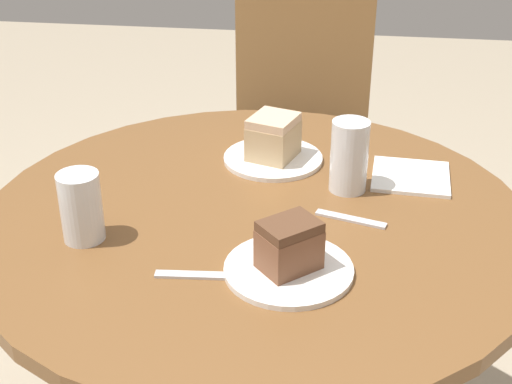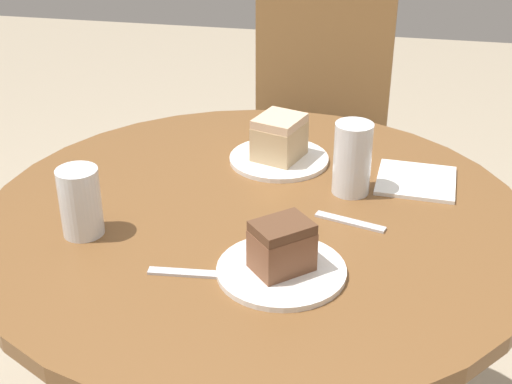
% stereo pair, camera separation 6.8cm
% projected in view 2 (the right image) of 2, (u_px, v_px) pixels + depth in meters
% --- Properties ---
extents(table, '(1.04, 1.04, 0.76)m').
position_uv_depth(table, '(256.00, 278.00, 1.42)').
color(table, brown).
rests_on(table, ground_plane).
extents(chair, '(0.51, 0.51, 0.95)m').
position_uv_depth(chair, '(312.00, 139.00, 2.32)').
color(chair, olive).
rests_on(chair, ground_plane).
extents(plate_near, '(0.21, 0.21, 0.01)m').
position_uv_depth(plate_near, '(281.00, 270.00, 1.16)').
color(plate_near, white).
rests_on(plate_near, table).
extents(plate_far, '(0.21, 0.21, 0.01)m').
position_uv_depth(plate_far, '(279.00, 159.00, 1.54)').
color(plate_far, white).
rests_on(plate_far, table).
extents(cake_slice_near, '(0.12, 0.11, 0.08)m').
position_uv_depth(cake_slice_near, '(282.00, 246.00, 1.14)').
color(cake_slice_near, brown).
rests_on(cake_slice_near, plate_near).
extents(cake_slice_far, '(0.12, 0.12, 0.09)m').
position_uv_depth(cake_slice_far, '(279.00, 137.00, 1.51)').
color(cake_slice_far, tan).
rests_on(cake_slice_far, plate_far).
extents(glass_lemonade, '(0.07, 0.07, 0.15)m').
position_uv_depth(glass_lemonade, '(352.00, 163.00, 1.38)').
color(glass_lemonade, beige).
rests_on(glass_lemonade, table).
extents(glass_water, '(0.07, 0.07, 0.13)m').
position_uv_depth(glass_water, '(81.00, 206.00, 1.25)').
color(glass_water, silver).
rests_on(glass_water, table).
extents(napkin_stack, '(0.17, 0.17, 0.01)m').
position_uv_depth(napkin_stack, '(416.00, 181.00, 1.45)').
color(napkin_stack, white).
rests_on(napkin_stack, table).
extents(fork, '(0.17, 0.03, 0.00)m').
position_uv_depth(fork, '(200.00, 274.00, 1.16)').
color(fork, silver).
rests_on(fork, table).
extents(spoon, '(0.13, 0.05, 0.00)m').
position_uv_depth(spoon, '(350.00, 222.00, 1.30)').
color(spoon, silver).
rests_on(spoon, table).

